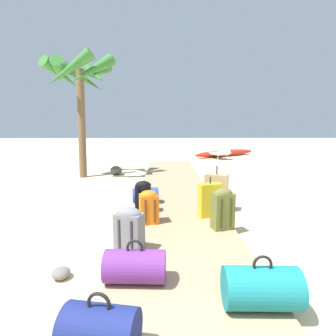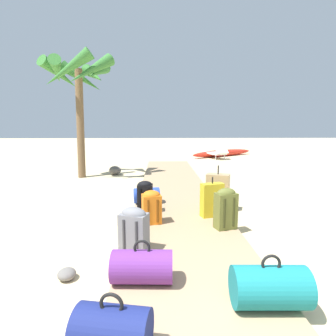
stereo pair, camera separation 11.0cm
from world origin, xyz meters
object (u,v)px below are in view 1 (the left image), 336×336
at_px(suitcase_tan, 216,191).
at_px(backpack_orange, 149,206).
at_px(duffel_bag_navy, 100,330).
at_px(palm_tree_far_left, 80,80).
at_px(duffel_bag_teal, 261,288).
at_px(backpack_olive, 223,208).
at_px(backpack_grey, 129,228).
at_px(suitcase_yellow, 210,200).
at_px(duffel_bag_blue, 145,195).
at_px(lounge_chair, 218,152).
at_px(backpack_black, 143,196).
at_px(duffel_bag_purple, 135,266).
at_px(kayak, 226,153).

height_order(suitcase_tan, backpack_orange, suitcase_tan).
relative_size(duffel_bag_navy, palm_tree_far_left, 0.15).
bearing_deg(backpack_orange, duffel_bag_teal, -62.74).
distance_m(backpack_olive, backpack_grey, 1.46).
xyz_separation_m(backpack_olive, suitcase_yellow, (-0.10, 0.55, -0.04)).
height_order(backpack_grey, duffel_bag_blue, backpack_grey).
height_order(duffel_bag_blue, lounge_chair, lounge_chair).
height_order(backpack_black, backpack_orange, backpack_black).
height_order(duffel_bag_purple, palm_tree_far_left, palm_tree_far_left).
height_order(lounge_chair, kayak, lounge_chair).
relative_size(backpack_black, backpack_orange, 1.07).
bearing_deg(lounge_chair, kayak, 59.12).
bearing_deg(palm_tree_far_left, suitcase_tan, -45.06).
xyz_separation_m(backpack_black, backpack_orange, (0.13, -0.55, -0.02)).
height_order(duffel_bag_navy, lounge_chair, lounge_chair).
bearing_deg(duffel_bag_teal, duffel_bag_blue, 110.55).
xyz_separation_m(duffel_bag_blue, kayak, (3.59, 8.89, -0.06)).
relative_size(backpack_olive, backpack_orange, 1.18).
distance_m(duffel_bag_teal, duffel_bag_navy, 1.31).
bearing_deg(backpack_orange, suitcase_yellow, 15.51).
bearing_deg(lounge_chair, suitcase_tan, -101.27).
height_order(backpack_orange, duffel_bag_purple, backpack_orange).
distance_m(duffel_bag_navy, palm_tree_far_left, 7.62).
bearing_deg(duffel_bag_navy, suitcase_tan, 67.11).
bearing_deg(backpack_black, duffel_bag_purple, -87.68).
height_order(backpack_olive, suitcase_yellow, suitcase_yellow).
height_order(suitcase_yellow, backpack_black, suitcase_yellow).
relative_size(suitcase_tan, backpack_orange, 1.50).
bearing_deg(backpack_orange, duffel_bag_blue, 96.81).
distance_m(backpack_black, duffel_bag_blue, 0.59).
bearing_deg(duffel_bag_teal, suitcase_yellow, 91.14).
relative_size(backpack_black, kayak, 0.15).
xyz_separation_m(duffel_bag_teal, lounge_chair, (1.79, 11.01, 0.07)).
bearing_deg(kayak, backpack_orange, -109.05).
relative_size(duffel_bag_blue, kayak, 0.14).
height_order(suitcase_yellow, suitcase_tan, suitcase_tan).
height_order(backpack_olive, lounge_chair, lounge_chair).
bearing_deg(backpack_olive, palm_tree_far_left, 126.27).
bearing_deg(duffel_bag_navy, lounge_chair, 75.22).
xyz_separation_m(duffel_bag_purple, kayak, (3.50, 11.65, -0.07)).
bearing_deg(kayak, suitcase_yellow, -104.16).
bearing_deg(backpack_orange, duffel_bag_navy, -94.27).
relative_size(backpack_black, lounge_chair, 0.34).
height_order(duffel_bag_teal, suitcase_tan, suitcase_tan).
bearing_deg(backpack_grey, backpack_orange, 79.05).
xyz_separation_m(backpack_orange, duffel_bag_purple, (-0.04, -1.64, -0.11)).
distance_m(backpack_olive, palm_tree_far_left, 6.25).
relative_size(duffel_bag_teal, duffel_bag_navy, 1.15).
distance_m(duffel_bag_purple, duffel_bag_blue, 2.76).
distance_m(duffel_bag_teal, backpack_grey, 1.64).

